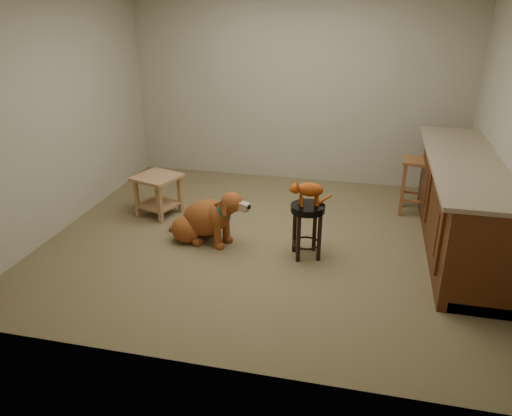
% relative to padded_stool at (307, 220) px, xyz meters
% --- Properties ---
extents(floor, '(4.50, 4.00, 0.01)m').
position_rel_padded_stool_xyz_m(floor, '(-0.47, 0.24, -0.39)').
color(floor, brown).
rests_on(floor, ground).
extents(room_shell, '(4.54, 4.04, 2.62)m').
position_rel_padded_stool_xyz_m(room_shell, '(-0.47, 0.24, 1.29)').
color(room_shell, '#A59D85').
rests_on(room_shell, ground).
extents(cabinet_run, '(0.70, 2.56, 0.94)m').
position_rel_padded_stool_xyz_m(cabinet_run, '(1.48, 0.54, 0.05)').
color(cabinet_run, '#50250E').
rests_on(cabinet_run, ground).
extents(padded_stool, '(0.36, 0.36, 0.55)m').
position_rel_padded_stool_xyz_m(padded_stool, '(0.00, 0.00, 0.00)').
color(padded_stool, black).
rests_on(padded_stool, ground).
extents(wood_stool, '(0.39, 0.39, 0.66)m').
position_rel_padded_stool_xyz_m(wood_stool, '(1.10, 1.35, -0.05)').
color(wood_stool, brown).
rests_on(wood_stool, ground).
extents(side_table, '(0.58, 0.58, 0.48)m').
position_rel_padded_stool_xyz_m(side_table, '(-1.83, 0.62, -0.07)').
color(side_table, '#9A7047').
rests_on(side_table, ground).
extents(golden_retriever, '(0.99, 0.59, 0.66)m').
position_rel_padded_stool_xyz_m(golden_retriever, '(-1.08, 0.09, -0.14)').
color(golden_retriever, brown).
rests_on(golden_retriever, ground).
extents(tabby_kitten, '(0.40, 0.27, 0.28)m').
position_rel_padded_stool_xyz_m(tabby_kitten, '(-0.01, -0.00, 0.31)').
color(tabby_kitten, '#9E3F0F').
rests_on(tabby_kitten, padded_stool).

